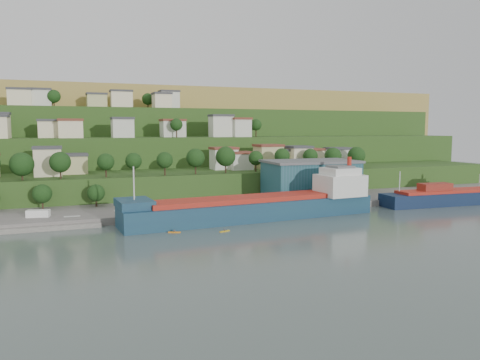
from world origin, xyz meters
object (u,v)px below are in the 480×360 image
cargo_ship_near (261,208)px  caravan (38,215)px  warehouse (311,179)px  kayak_orange (174,232)px  cargo_ship_far (460,197)px

cargo_ship_near → caravan: 60.47m
cargo_ship_near → caravan: cargo_ship_near is taller
warehouse → kayak_orange: 62.28m
warehouse → caravan: warehouse is taller
kayak_orange → caravan: bearing=168.0°
cargo_ship_near → kayak_orange: bearing=-165.6°
cargo_ship_near → caravan: bearing=162.7°
cargo_ship_near → cargo_ship_far: cargo_ship_near is taller
warehouse → kayak_orange: warehouse is taller
cargo_ship_far → caravan: cargo_ship_far is taller
cargo_ship_near → warehouse: 34.34m
caravan → kayak_orange: caravan is taller
caravan → cargo_ship_far: bearing=7.4°
cargo_ship_near → caravan: (-58.80, 14.11, -0.50)m
cargo_ship_near → cargo_ship_far: bearing=-3.7°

